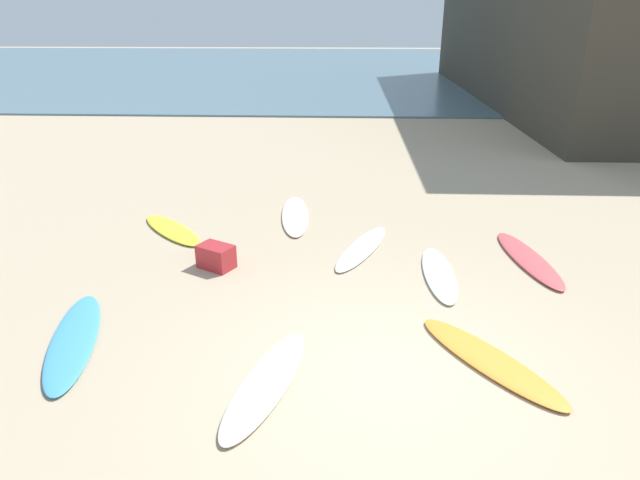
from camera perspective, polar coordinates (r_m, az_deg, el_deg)
The scene contains 11 objects.
ground_plane at distance 6.90m, azimuth 7.22°, elevation -13.87°, with size 120.00×120.00×0.00m, color tan.
ocean_water at distance 42.63m, azimuth 3.35°, elevation 17.50°, with size 120.00×40.00×0.08m, color slate.
surfboard_0 at distance 8.12m, azimuth -24.28°, elevation -9.44°, with size 0.59×2.45×0.08m, color #4399D5.
surfboard_1 at distance 11.32m, azimuth -15.14°, elevation 1.04°, with size 0.56×2.10×0.08m, color yellow.
surfboard_2 at distance 10.14m, azimuth 4.40°, elevation -0.83°, with size 0.48×2.25×0.07m, color white.
surfboard_3 at distance 7.36m, azimuth 17.25°, elevation -11.87°, with size 0.56×2.30×0.07m, color orange.
surfboard_4 at distance 9.35m, azimuth 12.32°, elevation -3.47°, with size 0.50×2.11×0.07m, color white.
surfboard_5 at distance 11.71m, azimuth -2.60°, elevation 2.58°, with size 0.57×2.45×0.07m, color #F7DCC8.
surfboard_6 at distance 10.34m, azimuth 20.91°, elevation -1.84°, with size 0.53×2.43×0.08m, color #D55155.
surfboard_7 at distance 6.72m, azimuth -5.60°, elevation -14.54°, with size 0.55×2.20×0.08m, color silver.
beach_cooler at distance 9.52m, azimuth -10.78°, elevation -1.71°, with size 0.59×0.39×0.41m, color #B2282D.
Camera 1 is at (-0.61, -5.50, 4.12)m, focal length 30.70 mm.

